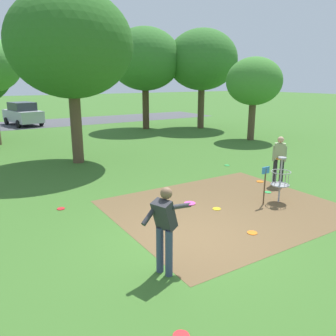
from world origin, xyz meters
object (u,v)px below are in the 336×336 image
Objects in this scene: frisbee_near_basket at (181,336)px; frisbee_by_tee at (227,165)px; disc_golf_basket at (279,178)px; tree_far_left at (71,45)px; player_foreground_watching at (279,158)px; player_throwing at (165,225)px; tree_mid_left at (254,82)px; parked_car_center_right at (23,114)px; frisbee_mid_grass at (260,182)px; tree_far_center at (145,59)px; frisbee_far_right at (217,209)px; tree_near_right at (202,60)px; frisbee_scattered_b at (268,192)px; frisbee_scattered_a at (252,233)px; frisbee_far_left at (61,209)px.

frisbee_near_basket is 1.10× the size of frisbee_by_tee.
tree_far_left is at bearing 112.96° from disc_golf_basket.
player_foreground_watching is 6.89× the size of frisbee_near_basket.
tree_far_left is (-5.23, 4.01, 4.96)m from frisbee_by_tee.
disc_golf_basket is 5.11m from player_throwing.
tree_mid_left is 1.10× the size of parked_car_center_right.
frisbee_by_tee is at bearing 76.17° from frisbee_mid_grass.
frisbee_near_basket is at bearing -117.15° from tree_far_center.
frisbee_by_tee is at bearing 44.62° from frisbee_near_basket.
frisbee_near_basket is 8.23m from frisbee_mid_grass.
frisbee_far_right is (-3.34, -0.69, -0.96)m from player_foreground_watching.
tree_far_left reaches higher than player_throwing.
tree_near_right reaches higher than frisbee_far_right.
parked_car_center_right is (-3.73, 22.29, 0.91)m from frisbee_scattered_b.
frisbee_mid_grass is at bearing -103.83° from frisbee_by_tee.
frisbee_by_tee is 19.54m from parked_car_center_right.
player_foreground_watching is 7.61× the size of frisbee_by_tee.
tree_near_right is at bearing 50.65° from player_throwing.
tree_far_center is at bearing -43.33° from parked_car_center_right.
frisbee_mid_grass is 9.37m from tree_far_left.
player_throwing is 20.61m from tree_near_right.
frisbee_far_right is 1.68m from frisbee_scattered_a.
disc_golf_basket is 2.22m from frisbee_mid_grass.
player_foreground_watching is 9.43m from tree_far_left.
player_foreground_watching is 8.22m from frisbee_near_basket.
disc_golf_basket reaches higher than frisbee_mid_grass.
parked_car_center_right is at bearing 99.51° from frisbee_scattered_b.
player_throwing reaches higher than frisbee_scattered_b.
tree_far_center is at bearing 77.94° from frisbee_mid_grass.
frisbee_near_basket is 3.85m from frisbee_scattered_a.
disc_golf_basket is 6.18× the size of frisbee_by_tee.
tree_far_center is 1.62× the size of parked_car_center_right.
tree_far_center reaches higher than player_throwing.
disc_golf_basket is at bearing 27.36° from frisbee_scattered_a.
disc_golf_basket is at bearing -67.04° from tree_far_left.
disc_golf_basket reaches higher than frisbee_by_tee.
player_throwing is at bearing -98.27° from tree_far_left.
player_throwing is 7.13× the size of frisbee_far_right.
frisbee_scattered_b is at bearing -154.94° from player_foreground_watching.
frisbee_scattered_b is at bearing -132.29° from tree_mid_left.
frisbee_mid_grass is at bearing 21.76° from frisbee_far_right.
player_foreground_watching is 4.43m from frisbee_scattered_a.
tree_mid_left reaches higher than frisbee_near_basket.
frisbee_near_basket is 0.06× the size of parked_car_center_right.
frisbee_far_right is 12.63m from tree_mid_left.
player_throwing is 7.89× the size of frisbee_far_left.
frisbee_far_left is 7.59m from tree_far_left.
frisbee_far_left is 1.00× the size of frisbee_scattered_b.
frisbee_far_right is 0.03× the size of tree_far_left.
disc_golf_basket is 0.19× the size of tree_far_center.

